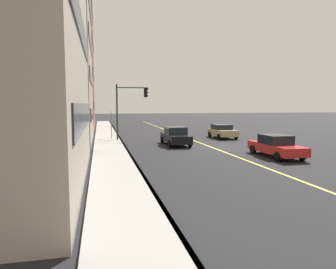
{
  "coord_description": "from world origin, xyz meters",
  "views": [
    {
      "loc": [
        -23.67,
        8.93,
        3.47
      ],
      "look_at": [
        -1.62,
        3.98,
        1.28
      ],
      "focal_mm": 32.7,
      "sensor_mm": 36.0,
      "label": 1
    }
  ],
  "objects_px": {
    "car_red": "(276,146)",
    "traffic_light_mast": "(129,103)",
    "car_black": "(176,136)",
    "street_sign_post": "(111,123)",
    "car_tan": "(222,131)"
  },
  "relations": [
    {
      "from": "car_red",
      "to": "traffic_light_mast",
      "type": "relative_size",
      "value": 0.87
    },
    {
      "from": "car_black",
      "to": "traffic_light_mast",
      "type": "relative_size",
      "value": 0.85
    },
    {
      "from": "car_red",
      "to": "traffic_light_mast",
      "type": "xyz_separation_m",
      "value": [
        11.33,
        8.69,
        2.95
      ]
    },
    {
      "from": "traffic_light_mast",
      "to": "street_sign_post",
      "type": "relative_size",
      "value": 1.92
    },
    {
      "from": "traffic_light_mast",
      "to": "car_black",
      "type": "bearing_deg",
      "value": -138.69
    },
    {
      "from": "car_black",
      "to": "street_sign_post",
      "type": "bearing_deg",
      "value": 43.62
    },
    {
      "from": "car_black",
      "to": "car_tan",
      "type": "bearing_deg",
      "value": -54.42
    },
    {
      "from": "street_sign_post",
      "to": "car_red",
      "type": "bearing_deg",
      "value": -140.94
    },
    {
      "from": "car_tan",
      "to": "street_sign_post",
      "type": "bearing_deg",
      "value": 84.48
    },
    {
      "from": "car_tan",
      "to": "traffic_light_mast",
      "type": "bearing_deg",
      "value": 91.97
    },
    {
      "from": "car_red",
      "to": "car_black",
      "type": "distance_m",
      "value": 8.89
    },
    {
      "from": "car_black",
      "to": "street_sign_post",
      "type": "height_order",
      "value": "street_sign_post"
    },
    {
      "from": "car_black",
      "to": "traffic_light_mast",
      "type": "xyz_separation_m",
      "value": [
        4.07,
        3.57,
        2.9
      ]
    },
    {
      "from": "car_red",
      "to": "car_tan",
      "type": "xyz_separation_m",
      "value": [
        11.66,
        -1.03,
        0.01
      ]
    },
    {
      "from": "car_tan",
      "to": "traffic_light_mast",
      "type": "distance_m",
      "value": 10.16
    }
  ]
}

